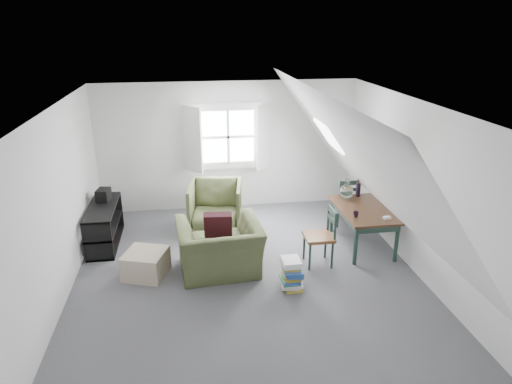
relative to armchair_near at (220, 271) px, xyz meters
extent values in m
plane|color=#505055|center=(0.39, -0.18, 0.00)|extent=(5.50, 5.50, 0.00)
plane|color=white|center=(0.39, -0.18, 2.50)|extent=(5.50, 5.50, 0.00)
plane|color=silver|center=(0.39, 2.57, 1.25)|extent=(5.00, 0.00, 5.00)
plane|color=silver|center=(0.39, -2.93, 1.25)|extent=(5.00, 0.00, 5.00)
plane|color=silver|center=(-2.11, -0.18, 1.25)|extent=(0.00, 5.50, 5.50)
plane|color=silver|center=(2.89, -0.18, 1.25)|extent=(0.00, 5.50, 5.50)
plane|color=white|center=(-1.16, -0.18, 1.78)|extent=(3.19, 5.50, 4.48)
plane|color=white|center=(1.94, -0.18, 1.78)|extent=(3.19, 5.50, 4.48)
cube|color=white|center=(0.39, 2.55, 1.45)|extent=(1.30, 0.04, 1.30)
cube|color=white|center=(-0.29, 2.39, 1.45)|extent=(0.35, 0.35, 1.25)
cube|color=white|center=(1.07, 2.39, 1.45)|extent=(0.35, 0.35, 1.25)
cube|color=white|center=(0.39, 2.54, 1.45)|extent=(1.00, 0.02, 1.00)
cube|color=white|center=(0.39, 2.52, 1.45)|extent=(1.08, 0.04, 0.05)
cube|color=white|center=(0.39, 2.52, 1.45)|extent=(0.05, 0.04, 1.08)
cube|color=white|center=(1.94, 1.12, 1.75)|extent=(0.35, 0.75, 0.47)
imported|color=#454D2B|center=(0.00, 0.00, 0.00)|extent=(1.28, 1.14, 0.78)
imported|color=#454D2B|center=(0.05, 1.58, 0.00)|extent=(1.04, 1.06, 0.86)
cube|color=#330E17|center=(0.00, 0.15, 0.70)|extent=(0.43, 0.27, 0.43)
cube|color=tan|center=(-1.08, 0.06, 0.19)|extent=(0.72, 0.72, 0.38)
cube|color=#351E11|center=(2.40, 0.50, 0.65)|extent=(0.80, 1.34, 0.04)
cube|color=#20362D|center=(2.40, 0.50, 0.58)|extent=(0.71, 1.25, 0.11)
cylinder|color=#20362D|center=(2.08, -0.10, 0.32)|extent=(0.06, 0.06, 0.63)
cylinder|color=#20362D|center=(2.73, -0.10, 0.32)|extent=(0.06, 0.06, 0.63)
cylinder|color=#20362D|center=(2.08, 1.10, 0.32)|extent=(0.06, 0.06, 0.63)
cylinder|color=#20362D|center=(2.73, 1.10, 0.32)|extent=(0.06, 0.06, 0.63)
sphere|color=silver|center=(2.25, 0.95, 0.80)|extent=(0.25, 0.25, 0.25)
cylinder|color=silver|center=(2.25, 0.95, 0.96)|extent=(0.08, 0.08, 0.13)
cylinder|color=black|center=(2.50, 1.05, 0.79)|extent=(0.08, 0.08, 0.25)
cylinder|color=#3F2D1E|center=(2.50, 1.05, 1.06)|extent=(0.03, 0.05, 0.44)
cylinder|color=#3F2D1E|center=(2.52, 1.06, 1.06)|extent=(0.04, 0.06, 0.44)
cylinder|color=#3F2D1E|center=(2.50, 1.04, 1.06)|extent=(0.05, 0.07, 0.44)
imported|color=black|center=(2.15, 0.20, 0.67)|extent=(0.10, 0.10, 0.08)
cube|color=white|center=(2.60, 0.05, 0.69)|extent=(0.12, 0.08, 0.04)
cube|color=brown|center=(2.41, 1.41, 0.46)|extent=(0.43, 0.43, 0.05)
cylinder|color=#20362D|center=(2.58, 1.58, 0.22)|extent=(0.04, 0.04, 0.44)
cylinder|color=#20362D|center=(2.58, 1.24, 0.22)|extent=(0.04, 0.04, 0.44)
cylinder|color=#20362D|center=(2.24, 1.58, 0.22)|extent=(0.04, 0.04, 0.44)
cylinder|color=#20362D|center=(2.24, 1.24, 0.22)|extent=(0.04, 0.04, 0.44)
cylinder|color=#20362D|center=(2.58, 1.22, 0.68)|extent=(0.04, 0.04, 0.46)
cylinder|color=#20362D|center=(2.24, 1.22, 0.68)|extent=(0.04, 0.04, 0.46)
cube|color=#20362D|center=(2.41, 1.22, 0.86)|extent=(0.34, 0.03, 0.08)
cube|color=#20362D|center=(2.41, 1.22, 0.73)|extent=(0.34, 0.03, 0.06)
cube|color=brown|center=(1.51, 0.01, 0.46)|extent=(0.43, 0.43, 0.05)
cylinder|color=#20362D|center=(1.34, 0.19, 0.22)|extent=(0.04, 0.04, 0.44)
cylinder|color=#20362D|center=(1.69, 0.19, 0.22)|extent=(0.04, 0.04, 0.44)
cylinder|color=#20362D|center=(1.34, -0.16, 0.22)|extent=(0.04, 0.04, 0.44)
cylinder|color=#20362D|center=(1.69, -0.16, 0.22)|extent=(0.04, 0.04, 0.44)
cylinder|color=#20362D|center=(1.71, 0.19, 0.68)|extent=(0.04, 0.04, 0.46)
cylinder|color=#20362D|center=(1.71, -0.16, 0.68)|extent=(0.04, 0.04, 0.46)
cube|color=#20362D|center=(1.71, 0.01, 0.87)|extent=(0.03, 0.35, 0.08)
cube|color=#20362D|center=(1.71, 0.01, 0.74)|extent=(0.03, 0.35, 0.06)
cube|color=black|center=(-1.84, 1.23, 0.02)|extent=(0.44, 1.32, 0.03)
cube|color=black|center=(-1.84, 1.23, 0.33)|extent=(0.44, 1.32, 0.03)
cube|color=black|center=(-1.84, 1.23, 0.66)|extent=(0.44, 1.32, 0.03)
cube|color=black|center=(-1.84, 0.59, 0.33)|extent=(0.44, 0.03, 0.66)
cube|color=black|center=(-1.84, 1.88, 0.33)|extent=(0.44, 0.03, 0.66)
cube|color=#264C99|center=(-1.84, 0.85, 0.14)|extent=(0.20, 0.22, 0.24)
cube|color=red|center=(-1.84, 1.34, 0.14)|extent=(0.20, 0.26, 0.24)
cube|color=white|center=(-1.84, 1.01, 0.46)|extent=(0.20, 0.24, 0.22)
cube|color=black|center=(-1.84, 1.48, 0.77)|extent=(0.24, 0.31, 0.22)
cube|color=#B29933|center=(0.98, -0.61, 0.02)|extent=(0.23, 0.31, 0.04)
cube|color=white|center=(0.95, -0.59, 0.06)|extent=(0.30, 0.34, 0.04)
cube|color=white|center=(0.99, -0.61, 0.09)|extent=(0.25, 0.33, 0.04)
cube|color=#337F4C|center=(0.93, -0.61, 0.13)|extent=(0.25, 0.31, 0.03)
cube|color=#264C99|center=(0.96, -0.63, 0.16)|extent=(0.27, 0.35, 0.03)
cube|color=#B29933|center=(0.96, -0.60, 0.19)|extent=(0.24, 0.31, 0.03)
cube|color=#B29933|center=(0.96, -0.58, 0.22)|extent=(0.27, 0.34, 0.04)
cube|color=#264C99|center=(0.99, -0.63, 0.26)|extent=(0.27, 0.35, 0.04)
cube|color=#264C99|center=(0.97, -0.63, 0.30)|extent=(0.28, 0.34, 0.04)
cube|color=#B29933|center=(0.96, -0.57, 0.34)|extent=(0.25, 0.32, 0.04)
cube|color=white|center=(0.95, -0.58, 0.38)|extent=(0.26, 0.29, 0.05)
cube|color=white|center=(0.95, -0.57, 0.42)|extent=(0.26, 0.31, 0.04)
camera|label=1|loc=(-0.37, -6.02, 3.53)|focal=32.00mm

